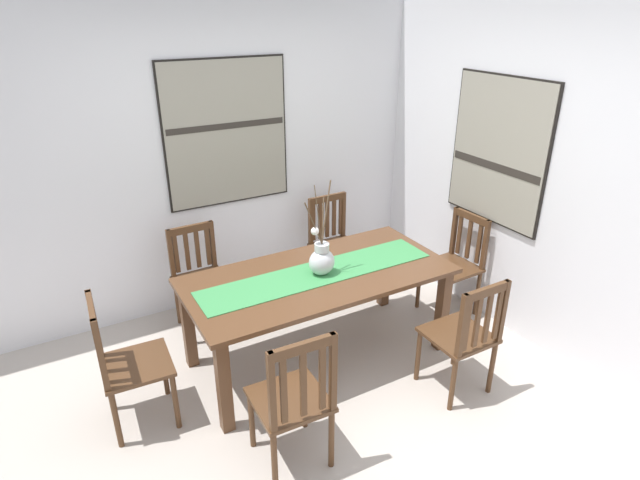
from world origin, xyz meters
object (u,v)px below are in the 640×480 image
object	(u,v)px
dining_table	(318,285)
painting_on_back_wall	(227,133)
chair_1	(126,362)
chair_4	(465,335)
chair_5	(294,399)
chair_2	(200,276)
chair_3	(455,263)
centerpiece_vase	(322,259)
chair_0	(334,242)
painting_on_side_wall	(498,151)

from	to	relation	value
dining_table	painting_on_back_wall	size ratio (longest dim) A/B	1.60
chair_1	painting_on_back_wall	size ratio (longest dim) A/B	0.77
chair_4	chair_5	xyz separation A→B (m)	(-1.30, -0.00, 0.01)
chair_2	chair_5	xyz separation A→B (m)	(0.00, -1.72, 0.02)
chair_3	centerpiece_vase	bearing A→B (deg)	-178.85
painting_on_back_wall	chair_4	bearing A→B (deg)	-67.70
chair_0	chair_2	bearing A→B (deg)	-179.52
dining_table	chair_0	distance (m)	1.12
dining_table	chair_3	bearing A→B (deg)	0.36
dining_table	chair_0	xyz separation A→B (m)	(0.67, 0.88, -0.15)
chair_4	dining_table	bearing A→B (deg)	128.40
chair_4	chair_5	distance (m)	1.30
dining_table	centerpiece_vase	distance (m)	0.22
chair_4	chair_5	size ratio (longest dim) A/B	0.95
dining_table	chair_1	bearing A→B (deg)	-179.10
centerpiece_vase	painting_on_side_wall	bearing A→B (deg)	-3.05
chair_0	chair_5	bearing A→B (deg)	-127.00
chair_4	chair_2	bearing A→B (deg)	127.27
dining_table	chair_2	size ratio (longest dim) A/B	2.23
centerpiece_vase	chair_5	bearing A→B (deg)	-128.30
chair_3	painting_on_back_wall	xyz separation A→B (m)	(-1.56, 1.23, 1.07)
chair_0	chair_4	distance (m)	1.73
chair_2	chair_0	bearing A→B (deg)	0.48
centerpiece_vase	chair_4	bearing A→B (deg)	-51.70
chair_0	painting_on_side_wall	world-z (taller)	painting_on_side_wall
chair_3	painting_on_back_wall	bearing A→B (deg)	141.77
centerpiece_vase	painting_on_back_wall	bearing A→B (deg)	99.14
chair_1	chair_2	distance (m)	1.17
chair_1	painting_on_side_wall	bearing A→B (deg)	-1.54
chair_4	painting_on_side_wall	world-z (taller)	painting_on_side_wall
painting_on_back_wall	chair_0	bearing A→B (deg)	-22.50
painting_on_back_wall	centerpiece_vase	bearing A→B (deg)	-80.86
chair_1	chair_2	bearing A→B (deg)	49.74
painting_on_side_wall	painting_on_back_wall	bearing A→B (deg)	142.87
centerpiece_vase	chair_0	size ratio (longest dim) A/B	0.76
chair_1	chair_4	size ratio (longest dim) A/B	1.03
chair_1	painting_on_side_wall	xyz separation A→B (m)	(2.98, -0.08, 0.98)
dining_table	chair_0	bearing A→B (deg)	52.94
centerpiece_vase	dining_table	bearing A→B (deg)	132.53
dining_table	chair_4	size ratio (longest dim) A/B	2.14
chair_5	painting_on_side_wall	xyz separation A→B (m)	(2.22, 0.74, 0.97)
chair_2	chair_3	bearing A→B (deg)	-23.25
dining_table	chair_1	size ratio (longest dim) A/B	2.08
painting_on_back_wall	chair_1	bearing A→B (deg)	-133.88
dining_table	painting_on_side_wall	bearing A→B (deg)	-3.69
painting_on_side_wall	chair_4	bearing A→B (deg)	-141.00
centerpiece_vase	chair_1	size ratio (longest dim) A/B	0.74
chair_0	chair_3	bearing A→B (deg)	-51.08
chair_1	chair_3	size ratio (longest dim) A/B	1.04
chair_4	painting_on_back_wall	bearing A→B (deg)	112.30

